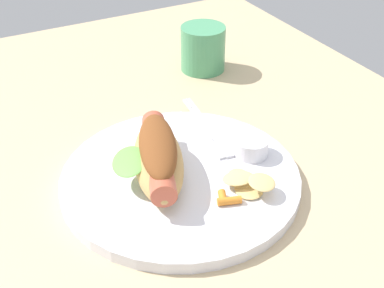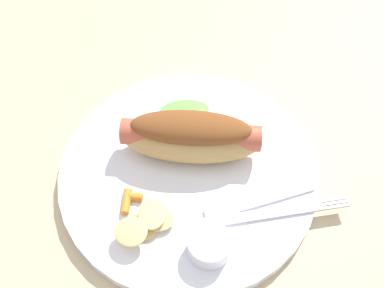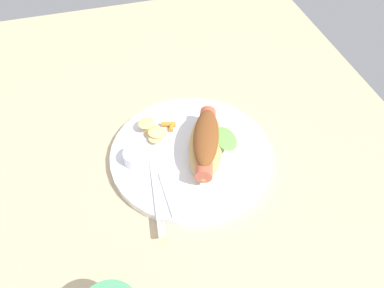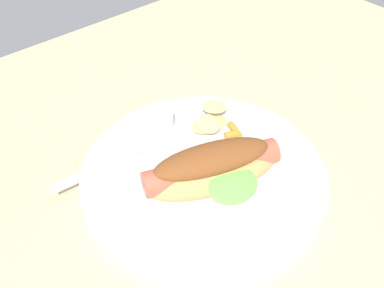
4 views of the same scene
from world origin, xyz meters
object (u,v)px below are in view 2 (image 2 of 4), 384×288
plate (189,176)px  fork (275,213)px  sauce_ramekin (209,245)px  chips_pile (145,223)px  knife (260,200)px  hot_dog (191,135)px  carrot_garnish (129,200)px

plate → fork: size_ratio=1.86×
sauce_ramekin → chips_pile: bearing=-37.4°
fork → knife: same height
plate → hot_dog: hot_dog is taller
hot_dog → sauce_ramekin: bearing=-77.3°
knife → chips_pile: size_ratio=1.68×
plate → hot_dog: (-1.10, -3.02, 3.82)cm
hot_dog → carrot_garnish: 10.24cm
hot_dog → fork: size_ratio=1.07×
hot_dog → sauce_ramekin: (1.73, 12.90, -1.82)cm
hot_dog → plate: bearing=-89.7°
plate → fork: fork is taller
sauce_ramekin → fork: bearing=-166.3°
fork → carrot_garnish: 16.33cm
plate → chips_pile: bearing=40.1°
plate → fork: bearing=134.3°
hot_dog → chips_pile: size_ratio=2.26×
knife → plate: bearing=136.6°
carrot_garnish → chips_pile: bearing=106.8°
chips_pile → plate: bearing=-139.9°
sauce_ramekin → fork: 8.60cm
chips_pile → carrot_garnish: (1.07, -3.54, -0.48)cm
knife → hot_dog: bearing=120.2°
knife → fork: bearing=-63.2°
hot_dog → chips_pile: bearing=-111.5°
sauce_ramekin → carrot_garnish: sauce_ramekin is taller
fork → knife: (1.04, -1.93, -0.02)cm
knife → carrot_garnish: size_ratio=4.27×
chips_pile → hot_dog: bearing=-131.8°
hot_dog → carrot_garnish: bearing=-130.0°
sauce_ramekin → chips_pile: size_ratio=0.59×
fork → knife: bearing=125.0°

